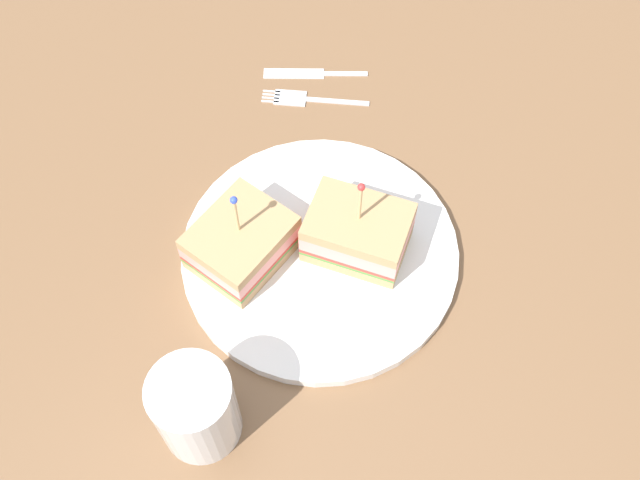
# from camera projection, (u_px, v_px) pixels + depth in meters

# --- Properties ---
(ground_plane) EXTENTS (1.19, 1.19, 0.02)m
(ground_plane) POSITION_uv_depth(u_px,v_px,m) (320.00, 261.00, 0.78)
(ground_plane) COLOR brown
(plate) EXTENTS (0.27, 0.27, 0.01)m
(plate) POSITION_uv_depth(u_px,v_px,m) (320.00, 253.00, 0.77)
(plate) COLOR white
(plate) RESTS_ON ground_plane
(sandwich_half_front) EXTENTS (0.11, 0.12, 0.11)m
(sandwich_half_front) POSITION_uv_depth(u_px,v_px,m) (358.00, 232.00, 0.74)
(sandwich_half_front) COLOR tan
(sandwich_half_front) RESTS_ON plate
(sandwich_half_back) EXTENTS (0.11, 0.10, 0.10)m
(sandwich_half_back) POSITION_uv_depth(u_px,v_px,m) (241.00, 242.00, 0.74)
(sandwich_half_back) COLOR tan
(sandwich_half_back) RESTS_ON plate
(drink_glass) EXTENTS (0.07, 0.07, 0.10)m
(drink_glass) POSITION_uv_depth(u_px,v_px,m) (196.00, 410.00, 0.65)
(drink_glass) COLOR beige
(drink_glass) RESTS_ON ground_plane
(fork) EXTENTS (0.10, 0.08, 0.00)m
(fork) POSITION_uv_depth(u_px,v_px,m) (303.00, 98.00, 0.88)
(fork) COLOR silver
(fork) RESTS_ON ground_plane
(knife) EXTENTS (0.11, 0.07, 0.00)m
(knife) POSITION_uv_depth(u_px,v_px,m) (310.00, 73.00, 0.89)
(knife) COLOR silver
(knife) RESTS_ON ground_plane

